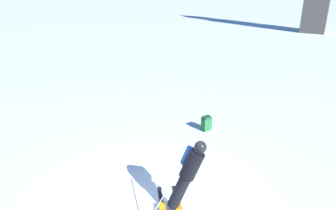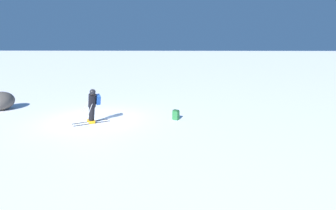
{
  "view_description": "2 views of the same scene",
  "coord_description": "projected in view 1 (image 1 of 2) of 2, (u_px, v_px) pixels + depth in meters",
  "views": [
    {
      "loc": [
        3.12,
        -5.24,
        5.05
      ],
      "look_at": [
        -0.97,
        2.81,
        1.23
      ],
      "focal_mm": 35.0,
      "sensor_mm": 36.0,
      "label": 1
    },
    {
      "loc": [
        12.42,
        4.18,
        3.66
      ],
      "look_at": [
        0.09,
        3.68,
        0.81
      ],
      "focal_mm": 28.0,
      "sensor_mm": 36.0,
      "label": 2
    }
  ],
  "objects": [
    {
      "name": "ground_plane",
      "position": [
        150.0,
        203.0,
        7.58
      ],
      "size": [
        300.0,
        300.0,
        0.0
      ],
      "primitive_type": "plane",
      "color": "white"
    },
    {
      "name": "spare_backpack",
      "position": [
        206.0,
        123.0,
        10.88
      ],
      "size": [
        0.34,
        0.37,
        0.5
      ],
      "rotation": [
        0.0,
        0.0,
        1.04
      ],
      "color": "#236633",
      "rests_on": "ground"
    },
    {
      "name": "skier",
      "position": [
        188.0,
        172.0,
        7.04
      ],
      "size": [
        1.5,
        1.69,
        1.77
      ],
      "rotation": [
        0.0,
        0.0,
        0.57
      ],
      "color": "black",
      "rests_on": "ground"
    }
  ]
}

